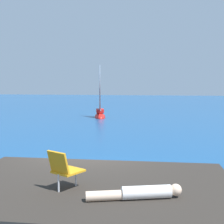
% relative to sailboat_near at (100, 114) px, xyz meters
% --- Properties ---
extents(ground_plane, '(160.00, 160.00, 0.00)m').
position_rel_sailboat_near_xyz_m(ground_plane, '(3.80, -18.96, -0.30)').
color(ground_plane, navy).
extents(shore_ledge, '(6.12, 4.19, 1.07)m').
position_rel_sailboat_near_xyz_m(shore_ledge, '(4.71, -21.94, 0.24)').
color(shore_ledge, '#2D2823').
rests_on(shore_ledge, ground).
extents(boulder_seaward, '(1.31, 1.44, 0.68)m').
position_rel_sailboat_near_xyz_m(boulder_seaward, '(6.92, -19.68, -0.30)').
color(boulder_seaward, '#2D2920').
rests_on(boulder_seaward, ground).
extents(boulder_inland, '(1.11, 0.91, 0.75)m').
position_rel_sailboat_near_xyz_m(boulder_inland, '(4.97, -19.91, -0.30)').
color(boulder_inland, '#292B21').
rests_on(boulder_inland, ground).
extents(sailboat_near, '(1.72, 3.04, 5.50)m').
position_rel_sailboat_near_xyz_m(sailboat_near, '(0.00, 0.00, 0.00)').
color(sailboat_near, red).
rests_on(sailboat_near, ground).
extents(person_sunbather, '(1.71, 0.69, 0.25)m').
position_rel_sailboat_near_xyz_m(person_sunbather, '(5.75, -22.66, 0.89)').
color(person_sunbather, white).
rests_on(person_sunbather, shore_ledge).
extents(beach_chair, '(0.70, 0.75, 0.80)m').
position_rel_sailboat_near_xyz_m(beach_chair, '(4.26, -22.45, 1.22)').
color(beach_chair, orange).
rests_on(beach_chair, shore_ledge).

